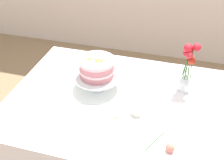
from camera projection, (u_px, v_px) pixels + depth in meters
name	position (u px, v px, depth m)	size (l,w,h in m)	color
dining_table	(121.00, 113.00, 1.68)	(1.40, 1.00, 0.74)	white
linen_napkin	(98.00, 88.00, 1.74)	(0.32, 0.32, 0.00)	white
cake_stand	(97.00, 78.00, 1.69)	(0.29, 0.29, 0.10)	silver
layer_cake	(97.00, 67.00, 1.65)	(0.22, 0.22, 0.13)	#CC7A84
flower_vase	(187.00, 68.00, 1.62)	(0.10, 0.10, 0.34)	silver
teacup	(137.00, 111.00, 1.53)	(0.13, 0.13, 0.07)	white
fallen_rose	(170.00, 147.00, 1.32)	(0.14, 0.14, 0.05)	#2D6028
loose_petal_0	(116.00, 118.00, 1.52)	(0.03, 0.03, 0.00)	#E56B51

